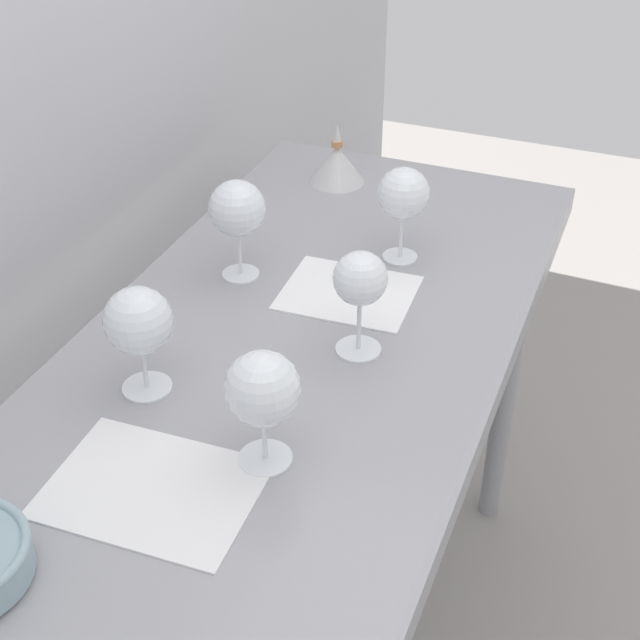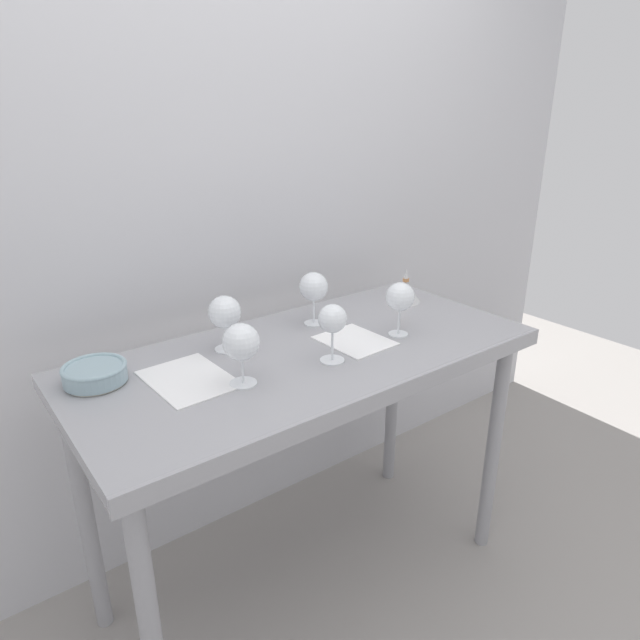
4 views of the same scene
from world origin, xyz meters
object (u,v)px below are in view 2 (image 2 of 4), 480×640
wine_glass_near_left (115,293)px  wine_glass_far_right (374,292)px  open_notebook (228,318)px  decanter_funnel (452,325)px  tasting_bowl (103,273)px  wine_glass_near_right (374,354)px  wine_glass_near_center (245,325)px  tasting_sheet_lower (465,401)px

wine_glass_near_left → wine_glass_far_right: (0.51, 0.24, 0.00)m
open_notebook → decanter_funnel: 0.51m
open_notebook → wine_glass_near_left: bearing=-156.7°
tasting_bowl → decanter_funnel: size_ratio=1.10×
wine_glass_near_left → decanter_funnel: 0.74m
wine_glass_near_left → decanter_funnel: (0.68, 0.29, -0.07)m
wine_glass_near_left → wine_glass_near_right: (0.58, 0.02, -0.01)m
wine_glass_far_right → wine_glass_near_right: (0.07, -0.22, -0.01)m
wine_glass_near_center → decanter_funnel: wine_glass_near_center is taller
wine_glass_near_center → open_notebook: size_ratio=0.40×
decanter_funnel → tasting_sheet_lower: bearing=-68.5°
tasting_sheet_lower → tasting_bowl: tasting_bowl is taller
tasting_sheet_lower → decanter_funnel: 0.22m
open_notebook → tasting_sheet_lower: size_ratio=1.71×
tasting_sheet_lower → tasting_bowl: bearing=167.6°
tasting_bowl → wine_glass_far_right: bearing=2.9°
wine_glass_near_left → wine_glass_near_right: wine_glass_near_left is taller
open_notebook → decanter_funnel: decanter_funnel is taller
wine_glass_far_right → wine_glass_near_right: 0.24m
wine_glass_near_right → wine_glass_near_center: 0.27m
decanter_funnel → tasting_bowl: bearing=-174.4°
wine_glass_near_center → tasting_bowl: (-0.48, 0.20, -0.09)m
wine_glass_near_center → wine_glass_near_left: bearing=-178.6°
open_notebook → tasting_bowl: size_ratio=2.44×
wine_glass_near_right → tasting_sheet_lower: bearing=24.0°
wine_glass_near_left → wine_glass_far_right: bearing=25.3°
open_notebook → decanter_funnel: (0.49, 0.11, 0.05)m
wine_glass_near_left → wine_glass_near_center: 0.31m
wine_glass_near_left → tasting_bowl: 0.29m
tasting_sheet_lower → decanter_funnel: (-0.08, 0.20, 0.05)m
wine_glass_far_right → wine_glass_near_center: bearing=-130.8°
wine_glass_near_center → decanter_funnel: 0.47m
tasting_sheet_lower → open_notebook: bearing=166.3°
wine_glass_near_center → open_notebook: bearing=125.8°
wine_glass_far_right → decanter_funnel: bearing=16.2°
wine_glass_near_left → wine_glass_far_right: wine_glass_far_right is taller
wine_glass_near_left → wine_glass_near_center: wine_glass_near_left is taller
tasting_bowl → wine_glass_near_left: bearing=-49.6°
wine_glass_near_center → tasting_bowl: bearing=157.7°
wine_glass_near_right → open_notebook: (-0.39, 0.16, -0.11)m
wine_glass_far_right → wine_glass_near_right: wine_glass_far_right is taller
open_notebook → decanter_funnel: size_ratio=2.67×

